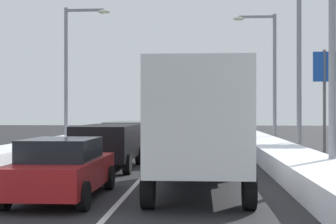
{
  "coord_description": "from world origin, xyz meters",
  "views": [
    {
      "loc": [
        1.96,
        -6.35,
        2.17
      ],
      "look_at": [
        -0.28,
        27.69,
        2.17
      ],
      "focal_mm": 54.17,
      "sensor_mm": 36.0,
      "label": 1
    }
  ],
  "objects_px": {
    "traffic_light_gantry": "(208,86)",
    "street_lamp_right_far": "(269,68)",
    "sedan_red_center_lane_nearest": "(62,168)",
    "sedan_maroon_right_lane_third": "(201,137)",
    "suv_black_center_lane_second": "(109,142)",
    "street_lamp_right_near": "(321,14)",
    "suv_gray_center_lane_third": "(129,134)",
    "street_lamp_left_mid": "(72,65)",
    "street_lamp_right_mid": "(292,41)",
    "sedan_charcoal_right_lane_second": "(195,144)",
    "box_truck_right_lane_nearest": "(199,122)"
  },
  "relations": [
    {
      "from": "sedan_charcoal_right_lane_second",
      "to": "street_lamp_right_near",
      "type": "relative_size",
      "value": 0.51
    },
    {
      "from": "sedan_maroon_right_lane_third",
      "to": "street_lamp_left_mid",
      "type": "distance_m",
      "value": 8.4
    },
    {
      "from": "sedan_maroon_right_lane_third",
      "to": "suv_gray_center_lane_third",
      "type": "relative_size",
      "value": 0.92
    },
    {
      "from": "sedan_charcoal_right_lane_second",
      "to": "sedan_red_center_lane_nearest",
      "type": "height_order",
      "value": "same"
    },
    {
      "from": "suv_gray_center_lane_third",
      "to": "street_lamp_right_near",
      "type": "distance_m",
      "value": 13.25
    },
    {
      "from": "suv_black_center_lane_second",
      "to": "street_lamp_right_mid",
      "type": "relative_size",
      "value": 0.53
    },
    {
      "from": "street_lamp_right_far",
      "to": "street_lamp_left_mid",
      "type": "bearing_deg",
      "value": -165.87
    },
    {
      "from": "sedan_maroon_right_lane_third",
      "to": "traffic_light_gantry",
      "type": "xyz_separation_m",
      "value": [
        0.65,
        16.76,
        3.73
      ]
    },
    {
      "from": "suv_gray_center_lane_third",
      "to": "street_lamp_left_mid",
      "type": "relative_size",
      "value": 0.6
    },
    {
      "from": "suv_black_center_lane_second",
      "to": "street_lamp_right_near",
      "type": "bearing_deg",
      "value": -23.21
    },
    {
      "from": "box_truck_right_lane_nearest",
      "to": "suv_black_center_lane_second",
      "type": "xyz_separation_m",
      "value": [
        -3.45,
        5.38,
        -0.88
      ]
    },
    {
      "from": "box_truck_right_lane_nearest",
      "to": "traffic_light_gantry",
      "type": "height_order",
      "value": "traffic_light_gantry"
    },
    {
      "from": "suv_black_center_lane_second",
      "to": "street_lamp_right_mid",
      "type": "bearing_deg",
      "value": 30.9
    },
    {
      "from": "sedan_red_center_lane_nearest",
      "to": "street_lamp_left_mid",
      "type": "relative_size",
      "value": 0.55
    },
    {
      "from": "box_truck_right_lane_nearest",
      "to": "traffic_light_gantry",
      "type": "relative_size",
      "value": 0.95
    },
    {
      "from": "traffic_light_gantry",
      "to": "suv_gray_center_lane_third",
      "type": "bearing_deg",
      "value": -103.03
    },
    {
      "from": "suv_black_center_lane_second",
      "to": "street_lamp_right_far",
      "type": "height_order",
      "value": "street_lamp_right_far"
    },
    {
      "from": "box_truck_right_lane_nearest",
      "to": "street_lamp_left_mid",
      "type": "relative_size",
      "value": 0.88
    },
    {
      "from": "suv_gray_center_lane_third",
      "to": "street_lamp_right_near",
      "type": "bearing_deg",
      "value": -53.63
    },
    {
      "from": "traffic_light_gantry",
      "to": "street_lamp_right_far",
      "type": "distance_m",
      "value": 13.94
    },
    {
      "from": "sedan_red_center_lane_nearest",
      "to": "street_lamp_right_far",
      "type": "distance_m",
      "value": 20.88
    },
    {
      "from": "suv_black_center_lane_second",
      "to": "street_lamp_right_near",
      "type": "relative_size",
      "value": 0.56
    },
    {
      "from": "sedan_charcoal_right_lane_second",
      "to": "suv_gray_center_lane_third",
      "type": "bearing_deg",
      "value": 129.85
    },
    {
      "from": "sedan_charcoal_right_lane_second",
      "to": "street_lamp_right_far",
      "type": "xyz_separation_m",
      "value": [
        4.4,
        9.48,
        4.13
      ]
    },
    {
      "from": "box_truck_right_lane_nearest",
      "to": "street_lamp_left_mid",
      "type": "height_order",
      "value": "street_lamp_left_mid"
    },
    {
      "from": "street_lamp_right_near",
      "to": "street_lamp_right_mid",
      "type": "height_order",
      "value": "street_lamp_right_mid"
    },
    {
      "from": "suv_gray_center_lane_third",
      "to": "street_lamp_left_mid",
      "type": "xyz_separation_m",
      "value": [
        -3.62,
        2.41,
        3.86
      ]
    },
    {
      "from": "sedan_red_center_lane_nearest",
      "to": "sedan_charcoal_right_lane_second",
      "type": "bearing_deg",
      "value": 71.44
    },
    {
      "from": "sedan_charcoal_right_lane_second",
      "to": "sedan_red_center_lane_nearest",
      "type": "bearing_deg",
      "value": -108.56
    },
    {
      "from": "traffic_light_gantry",
      "to": "box_truck_right_lane_nearest",
      "type": "bearing_deg",
      "value": -91.24
    },
    {
      "from": "traffic_light_gantry",
      "to": "street_lamp_right_far",
      "type": "xyz_separation_m",
      "value": [
        3.53,
        -13.48,
        0.4
      ]
    },
    {
      "from": "street_lamp_right_far",
      "to": "street_lamp_left_mid",
      "type": "xyz_separation_m",
      "value": [
        -11.5,
        -2.89,
        -0.02
      ]
    },
    {
      "from": "box_truck_right_lane_nearest",
      "to": "suv_gray_center_lane_third",
      "type": "distance_m",
      "value": 12.96
    },
    {
      "from": "sedan_maroon_right_lane_third",
      "to": "traffic_light_gantry",
      "type": "distance_m",
      "value": 17.19
    },
    {
      "from": "street_lamp_right_far",
      "to": "suv_black_center_lane_second",
      "type": "bearing_deg",
      "value": -121.87
    },
    {
      "from": "sedan_red_center_lane_nearest",
      "to": "street_lamp_right_far",
      "type": "bearing_deg",
      "value": 68.22
    },
    {
      "from": "box_truck_right_lane_nearest",
      "to": "sedan_charcoal_right_lane_second",
      "type": "xyz_separation_m",
      "value": [
        -0.19,
        8.22,
        -1.14
      ]
    },
    {
      "from": "sedan_maroon_right_lane_third",
      "to": "sedan_red_center_lane_nearest",
      "type": "height_order",
      "value": "same"
    },
    {
      "from": "box_truck_right_lane_nearest",
      "to": "suv_gray_center_lane_third",
      "type": "xyz_separation_m",
      "value": [
        -3.67,
        12.39,
        -0.88
      ]
    },
    {
      "from": "suv_gray_center_lane_third",
      "to": "suv_black_center_lane_second",
      "type": "bearing_deg",
      "value": -88.22
    },
    {
      "from": "sedan_red_center_lane_nearest",
      "to": "suv_gray_center_lane_third",
      "type": "bearing_deg",
      "value": 91.17
    },
    {
      "from": "traffic_light_gantry",
      "to": "street_lamp_right_mid",
      "type": "xyz_separation_m",
      "value": [
        3.57,
        -21.19,
        0.95
      ]
    },
    {
      "from": "sedan_maroon_right_lane_third",
      "to": "traffic_light_gantry",
      "type": "relative_size",
      "value": 0.6
    },
    {
      "from": "street_lamp_right_far",
      "to": "sedan_red_center_lane_nearest",
      "type": "bearing_deg",
      "value": -111.78
    },
    {
      "from": "street_lamp_right_near",
      "to": "box_truck_right_lane_nearest",
      "type": "bearing_deg",
      "value": -148.94
    },
    {
      "from": "sedan_maroon_right_lane_third",
      "to": "street_lamp_right_near",
      "type": "relative_size",
      "value": 0.51
    },
    {
      "from": "traffic_light_gantry",
      "to": "suv_black_center_lane_second",
      "type": "bearing_deg",
      "value": -99.09
    },
    {
      "from": "sedan_charcoal_right_lane_second",
      "to": "sedan_maroon_right_lane_third",
      "type": "distance_m",
      "value": 6.2
    },
    {
      "from": "sedan_maroon_right_lane_third",
      "to": "suv_gray_center_lane_third",
      "type": "bearing_deg",
      "value": -151.37
    },
    {
      "from": "sedan_red_center_lane_nearest",
      "to": "street_lamp_right_near",
      "type": "xyz_separation_m",
      "value": [
        7.17,
        3.59,
        4.45
      ]
    }
  ]
}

